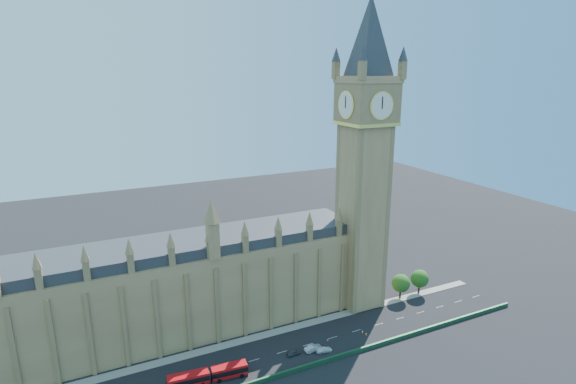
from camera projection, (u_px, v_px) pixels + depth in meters
name	position (u px, v px, depth m)	size (l,w,h in m)	color
ground	(268.00, 356.00, 119.33)	(400.00, 400.00, 0.00)	black
palace_westminster	(154.00, 293.00, 124.48)	(120.00, 20.00, 28.00)	olive
elizabeth_tower	(365.00, 136.00, 133.14)	(20.59, 20.59, 105.00)	olive
bridge_parapet	(282.00, 374.00, 111.33)	(160.00, 0.60, 1.20)	#1E4C2D
kerb_north	(255.00, 337.00, 127.58)	(160.00, 3.00, 0.16)	gray
tree_east_near	(401.00, 283.00, 148.38)	(6.00, 6.00, 8.50)	#382619
tree_east_far	(420.00, 278.00, 151.71)	(6.00, 6.00, 8.50)	#382619
red_bus	(208.00, 376.00, 109.03)	(19.59, 4.82, 3.30)	red
car_grey	(294.00, 353.00, 119.66)	(1.52, 3.79, 1.29)	#414449
car_silver	(313.00, 348.00, 121.40)	(1.75, 5.01, 1.65)	#AAACB2
car_white	(324.00, 350.00, 120.97)	(1.84, 4.53, 1.31)	white
cone_a	(366.00, 334.00, 128.66)	(0.49, 0.49, 0.76)	black
cone_b	(328.00, 340.00, 125.81)	(0.52, 0.52, 0.64)	black
cone_c	(363.00, 332.00, 129.63)	(0.54, 0.54, 0.66)	black
cone_d	(363.00, 331.00, 130.15)	(0.47, 0.47, 0.63)	black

